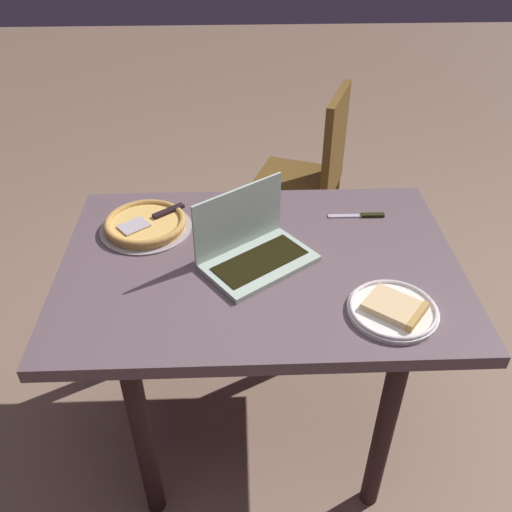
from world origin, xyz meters
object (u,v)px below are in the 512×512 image
Objects in this scene: dining_table at (260,283)px; chair_near at (311,172)px; pizza_tray at (146,224)px; pizza_plate at (394,309)px; laptop at (252,247)px; table_knife at (362,215)px.

dining_table is 1.32× the size of chair_near.
pizza_plate is at bearing -31.12° from pizza_tray.
pizza_plate is (0.39, -0.26, -0.04)m from laptop.
pizza_tray is at bearing -129.67° from chair_near.
chair_near reaches higher than pizza_plate.
pizza_tray reaches higher than pizza_plate.
pizza_plate reaches higher than dining_table.
dining_table is 0.46m from pizza_plate.
pizza_plate is at bearing -34.05° from laptop.
table_knife is (0.37, 0.24, 0.10)m from dining_table.
pizza_tray is (-0.74, 0.45, 0.01)m from pizza_plate.
table_knife is at bearing 32.86° from dining_table.
dining_table is at bearing -26.71° from pizza_tray.
dining_table is at bearing -106.56° from chair_near.
pizza_plate reaches higher than table_knife.
pizza_tray is 1.10m from chair_near.
dining_table is 6.30× the size of table_knife.
table_knife is at bearing 3.77° from pizza_tray.
chair_near is at bearing 72.20° from laptop.
table_knife is at bearing 88.86° from pizza_plate.
laptop is 0.41× the size of chair_near.
laptop is at bearing -107.80° from chair_near.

